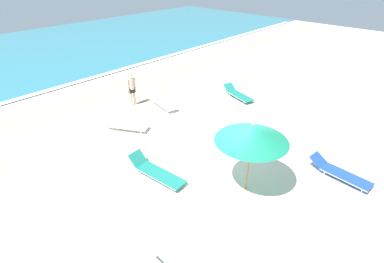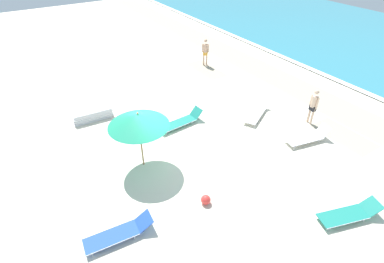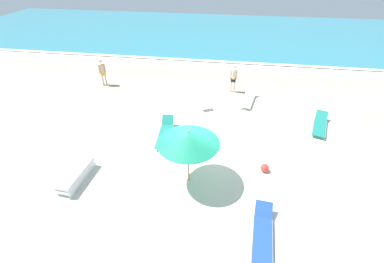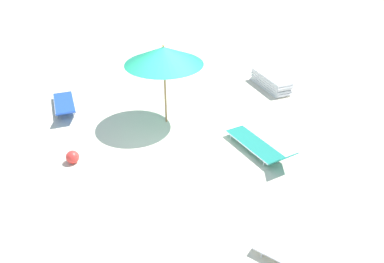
% 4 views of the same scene
% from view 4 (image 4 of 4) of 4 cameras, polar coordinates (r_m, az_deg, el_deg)
% --- Properties ---
extents(ground_plane, '(60.00, 60.00, 0.16)m').
position_cam_4_polar(ground_plane, '(10.71, -2.86, -1.72)').
color(ground_plane, beige).
extents(beach_umbrella, '(2.27, 2.27, 2.44)m').
position_cam_4_polar(beach_umbrella, '(10.73, -4.33, 11.44)').
color(beach_umbrella, '#9E7547').
rests_on(beach_umbrella, ground_plane).
extents(lounger_stack, '(0.73, 1.96, 0.49)m').
position_cam_4_polar(lounger_stack, '(14.01, 11.93, 7.49)').
color(lounger_stack, white).
rests_on(lounger_stack, ground_plane).
extents(sun_lounger_under_umbrella, '(1.59, 2.18, 0.55)m').
position_cam_4_polar(sun_lounger_under_umbrella, '(7.48, 18.17, -18.56)').
color(sun_lounger_under_umbrella, white).
rests_on(sun_lounger_under_umbrella, ground_plane).
extents(sun_lounger_beside_umbrella, '(0.79, 2.17, 0.47)m').
position_cam_4_polar(sun_lounger_beside_umbrella, '(12.79, -18.86, 3.83)').
color(sun_lounger_beside_umbrella, blue).
rests_on(sun_lounger_beside_umbrella, ground_plane).
extents(sun_lounger_mid_beach_solo, '(0.78, 2.33, 0.58)m').
position_cam_4_polar(sun_lounger_mid_beach_solo, '(10.16, 10.27, -2.27)').
color(sun_lounger_mid_beach_solo, '#1E8475').
rests_on(sun_lounger_mid_beach_solo, ground_plane).
extents(beach_ball, '(0.34, 0.34, 0.34)m').
position_cam_4_polar(beach_ball, '(10.16, -17.75, -3.72)').
color(beach_ball, red).
rests_on(beach_ball, ground_plane).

